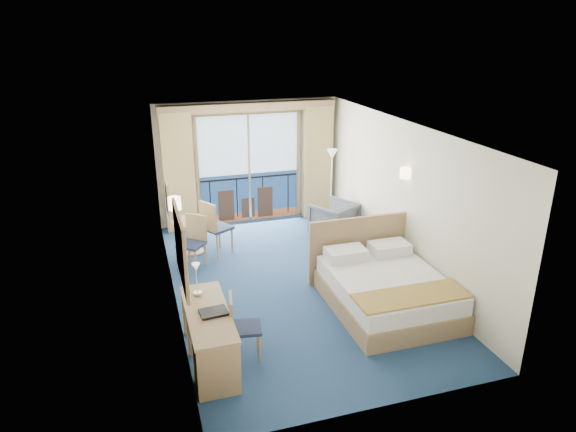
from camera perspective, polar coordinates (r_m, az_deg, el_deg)
The scene contains 22 objects.
floor at distance 8.98m, azimuth 0.55°, elevation -7.40°, with size 6.50×6.50×0.00m, color navy.
room_walls at distance 8.30m, azimuth 0.59°, elevation 3.52°, with size 4.04×6.54×2.72m.
balcony_door at distance 11.46m, azimuth -4.36°, elevation 4.95°, with size 2.36×0.03×2.52m.
curtain_left at distance 11.06m, azimuth -12.04°, elevation 4.69°, with size 0.65×0.22×2.55m, color tan.
curtain_right at distance 11.72m, azimuth 3.26°, elevation 5.99°, with size 0.65×0.22×2.55m, color tan.
pelmet at distance 11.05m, azimuth -4.39°, elevation 11.99°, with size 3.80×0.25×0.18m, color #A48259.
mirror at distance 6.63m, azimuth -11.84°, elevation -3.52°, with size 0.05×1.25×0.95m.
wall_print at distance 8.43m, azimuth -13.25°, elevation 1.97°, with size 0.04×0.42×0.52m.
sconce_left at distance 7.36m, azimuth -12.50°, elevation 1.38°, with size 0.18×0.18×0.18m, color beige.
sconce_right at distance 8.91m, azimuth 12.90°, elevation 4.68°, with size 0.18×0.18×0.18m, color beige.
bed at distance 8.27m, azimuth 10.72°, elevation -7.85°, with size 1.83×2.18×1.15m.
nightstand at distance 9.73m, azimuth 10.15°, elevation -3.79°, with size 0.39×0.37×0.51m, color #A38956.
phone at distance 9.59m, azimuth 10.24°, elevation -2.21°, with size 0.20×0.15×0.09m, color silver.
armchair at distance 10.79m, azimuth 5.08°, elevation -0.38°, with size 0.80×0.82×0.75m, color #3F454D.
floor_lamp at distance 11.07m, azimuth 4.89°, elevation 5.27°, with size 0.24×0.24×1.73m.
desk at distance 6.59m, azimuth -8.18°, elevation -14.78°, with size 0.55×1.59×0.75m.
desk_chair at distance 6.91m, azimuth -5.36°, elevation -11.79°, with size 0.46×0.45×0.92m.
folder at distance 6.71m, azimuth -8.28°, elevation -10.53°, with size 0.35×0.26×0.03m, color black.
desk_lamp at distance 7.02m, azimuth -10.15°, elevation -6.20°, with size 0.12×0.12×0.45m.
round_table at distance 10.10m, azimuth -10.66°, elevation -1.34°, with size 0.74×0.74×0.67m.
table_chair_a at distance 9.91m, azimuth -8.25°, elevation -0.96°, with size 0.65×0.64×1.08m.
table_chair_b at distance 9.48m, azimuth -10.44°, elevation -2.49°, with size 0.60×0.60×0.98m.
Camera 1 is at (-2.42, -7.56, 4.19)m, focal length 32.00 mm.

